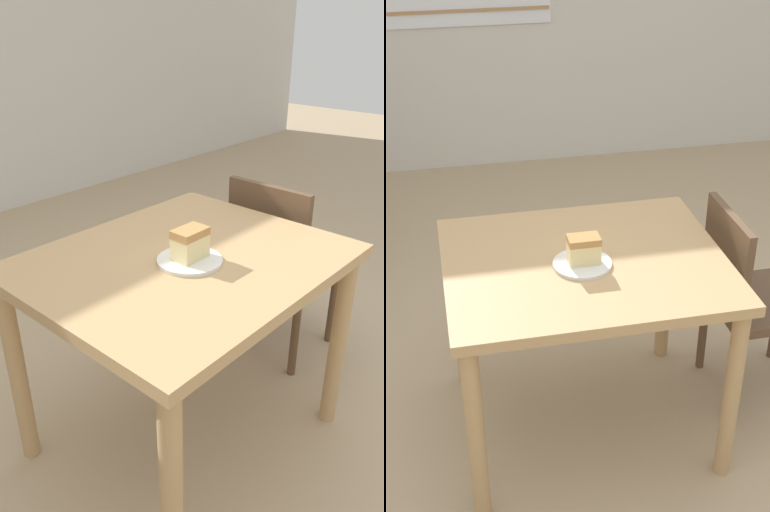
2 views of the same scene
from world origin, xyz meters
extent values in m
plane|color=tan|center=(0.00, 0.00, 0.00)|extent=(14.00, 14.00, 0.00)
cube|color=#AD7F51|center=(-0.26, 2.98, 1.08)|extent=(1.13, 0.01, 0.02)
cube|color=tan|center=(-0.08, 0.25, 0.74)|extent=(0.99, 0.82, 0.04)
cylinder|color=tan|center=(-0.52, -0.11, 0.36)|extent=(0.06, 0.06, 0.72)
cylinder|color=tan|center=(0.37, -0.11, 0.36)|extent=(0.06, 0.06, 0.72)
cylinder|color=tan|center=(-0.52, 0.62, 0.36)|extent=(0.06, 0.06, 0.72)
cylinder|color=tan|center=(0.37, 0.62, 0.36)|extent=(0.06, 0.06, 0.72)
cube|color=brown|center=(0.68, 0.32, 0.43)|extent=(0.40, 0.40, 0.04)
cylinder|color=brown|center=(0.51, 0.14, 0.21)|extent=(0.04, 0.04, 0.41)
cylinder|color=brown|center=(0.51, 0.49, 0.21)|extent=(0.04, 0.04, 0.41)
cube|color=brown|center=(0.49, 0.32, 0.65)|extent=(0.03, 0.38, 0.39)
cylinder|color=white|center=(-0.09, 0.21, 0.77)|extent=(0.21, 0.21, 0.01)
cube|color=beige|center=(-0.09, 0.22, 0.81)|extent=(0.11, 0.07, 0.07)
cube|color=#B27F47|center=(-0.09, 0.22, 0.86)|extent=(0.11, 0.07, 0.02)
camera|label=1|loc=(-1.12, -0.72, 1.46)|focal=35.00mm
camera|label=2|loc=(-0.56, -1.84, 2.03)|focal=50.00mm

